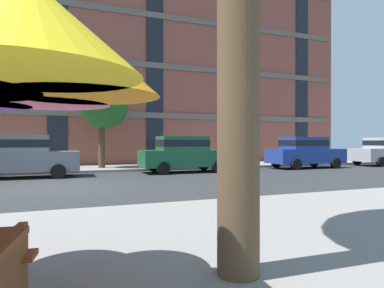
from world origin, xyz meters
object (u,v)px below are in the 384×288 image
at_px(sedan_gray, 22,155).
at_px(sedan_blue, 305,152).
at_px(street_tree_middle, 103,105).
at_px(sedan_green, 184,153).

height_order(sedan_gray, sedan_blue, same).
xyz_separation_m(sedan_gray, sedan_blue, (14.53, 0.00, 0.00)).
relative_size(sedan_blue, street_tree_middle, 0.90).
distance_m(sedan_green, street_tree_middle, 5.26).
distance_m(sedan_gray, street_tree_middle, 5.30).
distance_m(sedan_green, sedan_blue, 7.36).
distance_m(sedan_blue, street_tree_middle, 11.58).
bearing_deg(sedan_green, street_tree_middle, 140.32).
xyz_separation_m(sedan_green, sedan_blue, (7.36, 0.00, 0.00)).
distance_m(sedan_gray, sedan_green, 7.17).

